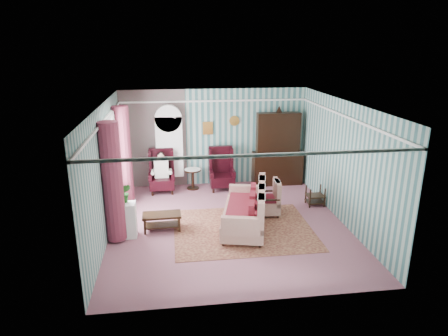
{
  "coord_description": "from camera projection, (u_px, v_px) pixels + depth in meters",
  "views": [
    {
      "loc": [
        -1.26,
        -8.63,
        4.17
      ],
      "look_at": [
        -0.03,
        0.6,
        1.24
      ],
      "focal_mm": 32.0,
      "sensor_mm": 36.0,
      "label": 1
    }
  ],
  "objects": [
    {
      "name": "round_side_table",
      "position": [
        193.0,
        179.0,
        11.85
      ],
      "size": [
        0.5,
        0.5,
        0.6
      ],
      "primitive_type": "cylinder",
      "color": "black",
      "rests_on": "floor"
    },
    {
      "name": "floral_armchair",
      "position": [
        266.0,
        195.0,
        10.01
      ],
      "size": [
        0.85,
        0.8,
        1.06
      ],
      "primitive_type": "cube",
      "rotation": [
        0.0,
        0.0,
        1.49
      ],
      "color": "beige",
      "rests_on": "floor"
    },
    {
      "name": "wingback_right",
      "position": [
        222.0,
        169.0,
        11.72
      ],
      "size": [
        0.76,
        0.8,
        1.25
      ],
      "primitive_type": "cube",
      "color": "black",
      "rests_on": "floor"
    },
    {
      "name": "nest_table",
      "position": [
        315.0,
        196.0,
        10.65
      ],
      "size": [
        0.45,
        0.38,
        0.54
      ],
      "primitive_type": "cube",
      "color": "black",
      "rests_on": "floor"
    },
    {
      "name": "rug",
      "position": [
        243.0,
        229.0,
        9.32
      ],
      "size": [
        3.2,
        2.6,
        0.01
      ],
      "primitive_type": "cube",
      "color": "#551D1C",
      "rests_on": "floor"
    },
    {
      "name": "potted_plant_c",
      "position": [
        118.0,
        194.0,
        8.79
      ],
      "size": [
        0.27,
        0.27,
        0.36
      ],
      "primitive_type": "imported",
      "rotation": [
        0.0,
        0.0,
        -0.39
      ],
      "color": "#224A17",
      "rests_on": "plant_stand"
    },
    {
      "name": "floor",
      "position": [
        228.0,
        225.0,
        9.57
      ],
      "size": [
        6.0,
        6.0,
        0.0
      ],
      "primitive_type": "plane",
      "color": "#955766",
      "rests_on": "ground"
    },
    {
      "name": "potted_plant_a",
      "position": [
        118.0,
        197.0,
        8.58
      ],
      "size": [
        0.39,
        0.35,
        0.39
      ],
      "primitive_type": "imported",
      "rotation": [
        0.0,
        0.0,
        0.15
      ],
      "color": "#215019",
      "rests_on": "plant_stand"
    },
    {
      "name": "wingback_left",
      "position": [
        162.0,
        171.0,
        11.5
      ],
      "size": [
        0.76,
        0.8,
        1.25
      ],
      "primitive_type": "cube",
      "color": "black",
      "rests_on": "floor"
    },
    {
      "name": "bookcase",
      "position": [
        170.0,
        151.0,
        11.75
      ],
      "size": [
        0.8,
        0.28,
        2.24
      ],
      "primitive_type": "cube",
      "color": "white",
      "rests_on": "floor"
    },
    {
      "name": "potted_plant_b",
      "position": [
        125.0,
        193.0,
        8.76
      ],
      "size": [
        0.26,
        0.22,
        0.43
      ],
      "primitive_type": "imported",
      "rotation": [
        0.0,
        0.0,
        -0.15
      ],
      "color": "#1B571E",
      "rests_on": "plant_stand"
    },
    {
      "name": "coffee_table",
      "position": [
        162.0,
        222.0,
        9.26
      ],
      "size": [
        0.9,
        0.48,
        0.39
      ],
      "primitive_type": "cube",
      "rotation": [
        0.0,
        0.0,
        0.03
      ],
      "color": "black",
      "rests_on": "floor"
    },
    {
      "name": "seated_woman",
      "position": [
        162.0,
        173.0,
        11.51
      ],
      "size": [
        0.44,
        0.4,
        1.18
      ],
      "primitive_type": null,
      "color": "white",
      "rests_on": "floor"
    },
    {
      "name": "sofa",
      "position": [
        244.0,
        206.0,
        9.26
      ],
      "size": [
        1.5,
        2.3,
        1.09
      ],
      "primitive_type": "cube",
      "rotation": [
        0.0,
        0.0,
        1.34
      ],
      "color": "beige",
      "rests_on": "floor"
    },
    {
      "name": "room_shell",
      "position": [
        201.0,
        142.0,
        9.06
      ],
      "size": [
        5.53,
        6.02,
        2.91
      ],
      "color": "#3B6C6B",
      "rests_on": "ground"
    },
    {
      "name": "dresser_hutch",
      "position": [
        278.0,
        147.0,
        12.03
      ],
      "size": [
        1.5,
        0.56,
        2.36
      ],
      "primitive_type": "cube",
      "color": "black",
      "rests_on": "floor"
    },
    {
      "name": "plant_stand",
      "position": [
        124.0,
        220.0,
        8.87
      ],
      "size": [
        0.55,
        0.35,
        0.8
      ],
      "primitive_type": "cube",
      "color": "white",
      "rests_on": "floor"
    }
  ]
}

